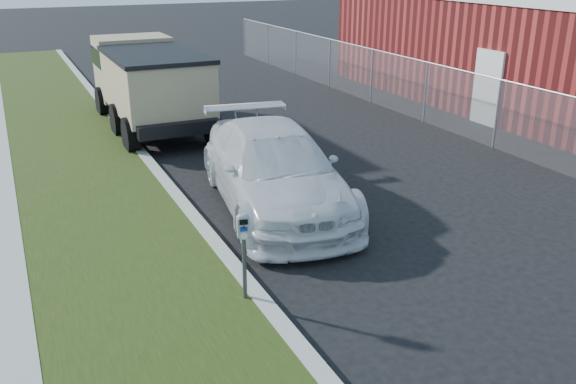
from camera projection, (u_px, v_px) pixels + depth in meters
name	position (u px, v px, depth m)	size (l,w,h in m)	color
ground	(387.00, 253.00, 10.37)	(120.00, 120.00, 0.00)	black
streetside	(28.00, 265.00, 9.83)	(6.12, 50.00, 0.15)	gray
chainlink_fence	(427.00, 81.00, 18.20)	(0.06, 30.06, 30.00)	slate
brick_building	(552.00, 37.00, 21.11)	(9.20, 14.20, 4.17)	maroon
parking_meter	(244.00, 238.00, 8.44)	(0.21, 0.16, 1.32)	#3F4247
white_wagon	(273.00, 169.00, 12.07)	(2.23, 5.48, 1.59)	silver
dump_truck	(148.00, 81.00, 17.69)	(2.49, 6.17, 2.41)	black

